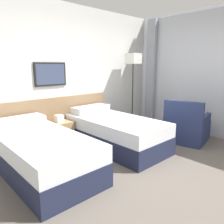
# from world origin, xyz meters

# --- Properties ---
(ground_plane) EXTENTS (16.00, 16.00, 0.00)m
(ground_plane) POSITION_xyz_m (0.00, 0.00, 0.00)
(ground_plane) COLOR #5B544C
(wall_headboard) EXTENTS (10.00, 0.10, 2.70)m
(wall_headboard) POSITION_xyz_m (-0.03, 2.19, 1.30)
(wall_headboard) COLOR silver
(wall_headboard) RESTS_ON ground_plane
(bed_near_door) EXTENTS (0.97, 1.96, 0.69)m
(bed_near_door) POSITION_xyz_m (-1.25, 1.15, 0.29)
(bed_near_door) COLOR #1E233D
(bed_near_door) RESTS_ON ground_plane
(bed_near_window) EXTENTS (0.97, 1.96, 0.69)m
(bed_near_window) POSITION_xyz_m (0.23, 1.15, 0.29)
(bed_near_window) COLOR #1E233D
(bed_near_window) RESTS_ON ground_plane
(nightstand) EXTENTS (0.44, 0.36, 0.61)m
(nightstand) POSITION_xyz_m (-0.51, 1.90, 0.24)
(nightstand) COLOR #9E7A51
(nightstand) RESTS_ON ground_plane
(floor_lamp) EXTENTS (0.29, 0.29, 1.80)m
(floor_lamp) POSITION_xyz_m (1.47, 1.83, 1.56)
(floor_lamp) COLOR black
(floor_lamp) RESTS_ON ground_plane
(armchair) EXTENTS (0.96, 0.89, 0.87)m
(armchair) POSITION_xyz_m (1.53, 0.39, 0.27)
(armchair) COLOR navy
(armchair) RESTS_ON ground_plane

